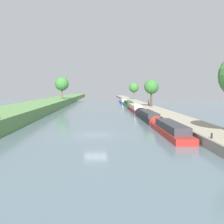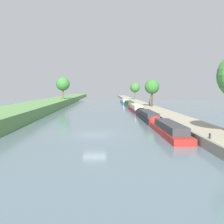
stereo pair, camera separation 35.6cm
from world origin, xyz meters
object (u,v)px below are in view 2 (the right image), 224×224
Objects in this scene: narrowboat_green at (129,104)px; mooring_bollard_near at (210,136)px; person_walking at (149,102)px; narrowboat_red at (167,128)px; narrowboat_maroon at (135,108)px; narrowboat_blue at (124,101)px; narrowboat_black at (147,116)px; mooring_bollard_far at (128,99)px.

mooring_bollard_near is at bearing -88.22° from narrowboat_green.
person_walking reaches higher than mooring_bollard_near.
narrowboat_maroon is (0.03, 29.68, 0.03)m from narrowboat_red.
narrowboat_blue is at bearing 91.45° from mooring_bollard_near.
narrowboat_red is 62.14m from narrowboat_blue.
person_walking is at bearing 86.89° from mooring_bollard_near.
narrowboat_black is 1.00× the size of narrowboat_maroon.
narrowboat_green is (0.17, 32.33, 0.03)m from narrowboat_black.
person_walking is at bearing 78.80° from narrowboat_black.
narrowboat_maroon is 38.27m from mooring_bollard_far.
narrowboat_red is 7.54m from mooring_bollard_near.
narrowboat_maroon is at bearing -92.73° from mooring_bollard_far.
narrowboat_black is at bearing -101.20° from person_walking.
person_walking is (4.11, 20.74, 1.14)m from narrowboat_black.
narrowboat_maroon is at bearing 89.96° from narrowboat_black.
mooring_bollard_near is (1.66, -53.48, 0.45)m from narrowboat_green.
narrowboat_maroon is at bearing 92.82° from mooring_bollard_near.
narrowboat_maroon is 32.46m from narrowboat_blue.
narrowboat_black is 32.82× the size of mooring_bollard_far.
narrowboat_red is 34.87m from person_walking.
mooring_bollard_near is 1.00× the size of mooring_bollard_far.
mooring_bollard_near and mooring_bollard_far have the same top height.
narrowboat_black is at bearing -90.30° from narrowboat_green.
narrowboat_maroon is 6.50m from person_walking.
narrowboat_black is at bearing 94.95° from mooring_bollard_near.
mooring_bollard_far is (1.66, 21.71, 0.45)m from narrowboat_green.
mooring_bollard_far is (0.00, 75.19, 0.00)m from mooring_bollard_near.
narrowboat_green reaches higher than narrowboat_red.
mooring_bollard_near is at bearing -88.55° from narrowboat_blue.
person_walking is (3.94, -11.59, 1.10)m from narrowboat_green.
narrowboat_green is at bearing 108.78° from person_walking.
narrowboat_green reaches higher than narrowboat_maroon.
mooring_bollard_near is at bearing -87.18° from narrowboat_maroon.
narrowboat_maroon is 16.52m from narrowboat_green.
narrowboat_red is at bearing -90.23° from narrowboat_green.
narrowboat_red reaches higher than narrowboat_blue.
narrowboat_green is at bearing -94.38° from mooring_bollard_far.
narrowboat_red is 0.88× the size of narrowboat_black.
narrowboat_green reaches higher than narrowboat_blue.
narrowboat_black is 48.28m from narrowboat_blue.
narrowboat_maroon is at bearing -129.74° from person_walking.
narrowboat_blue is 6.05m from mooring_bollard_far.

